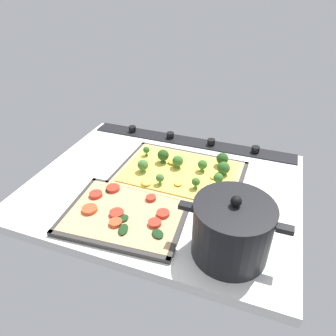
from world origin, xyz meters
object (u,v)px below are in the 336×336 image
at_px(cooking_pot, 232,230).
at_px(veggie_pizza_back, 125,213).
at_px(baking_tray_front, 180,175).
at_px(baking_tray_back, 126,215).
at_px(broccoli_pizza, 182,171).

bearing_deg(cooking_pot, veggie_pizza_back, -5.68).
bearing_deg(cooking_pot, baking_tray_front, -51.37).
bearing_deg(veggie_pizza_back, baking_tray_back, 158.58).
xyz_separation_m(baking_tray_back, veggie_pizza_back, (0.00, -0.00, 0.01)).
relative_size(broccoli_pizza, baking_tray_back, 1.12).
distance_m(broccoli_pizza, cooking_pot, 0.33).
relative_size(baking_tray_front, veggie_pizza_back, 1.29).
xyz_separation_m(baking_tray_front, veggie_pizza_back, (0.08, 0.23, 0.01)).
bearing_deg(baking_tray_back, baking_tray_front, -108.26).
height_order(broccoli_pizza, veggie_pizza_back, broccoli_pizza).
bearing_deg(broccoli_pizza, baking_tray_front, 23.85).
relative_size(baking_tray_back, cooking_pot, 1.34).
relative_size(broccoli_pizza, veggie_pizza_back, 1.21).
distance_m(broccoli_pizza, baking_tray_back, 0.25).
bearing_deg(baking_tray_front, cooking_pot, 128.63).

